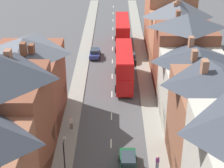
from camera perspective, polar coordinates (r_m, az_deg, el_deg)
pavement_left at (r=55.69m, az=-5.26°, el=-0.51°), size 2.20×104.00×0.14m
pavement_right at (r=55.62m, az=5.25°, el=-0.54°), size 2.20×104.00×0.14m
centre_line_dashes at (r=53.68m, az=-0.02°, el=-1.56°), size 0.14×97.80×0.01m
terrace_row_right at (r=40.49m, az=14.41°, el=-2.48°), size 8.00×73.06×14.29m
double_decker_bus_lead at (r=55.85m, az=1.84°, el=2.80°), size 2.74×10.80×5.30m
double_decker_bus_mid_street at (r=70.22m, az=1.57°, el=7.88°), size 2.74×10.80×5.30m
car_parked_left_a at (r=39.43m, az=2.46°, el=-11.82°), size 1.90×4.20×1.69m
car_parked_right_a at (r=64.26m, az=2.83°, el=4.13°), size 1.90×3.91×1.64m
car_mid_black at (r=66.02m, az=-2.63°, el=4.75°), size 1.90×4.00×1.59m
pedestrian_mid_left at (r=39.44m, az=6.93°, el=-11.67°), size 0.36×0.22×1.61m
pedestrian_mid_right at (r=45.47m, az=-6.24°, el=-5.88°), size 0.36×0.22×1.61m
street_lamp at (r=35.87m, az=-7.21°, el=-11.67°), size 0.20×1.12×5.50m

